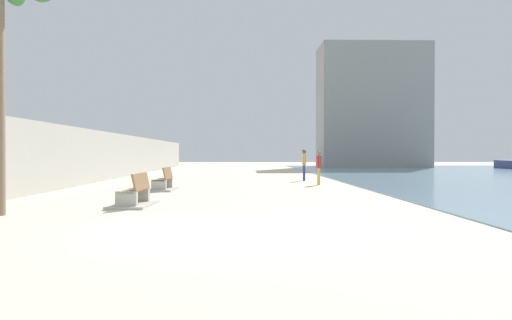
# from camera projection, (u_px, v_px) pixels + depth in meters

# --- Properties ---
(ground_plane) EXTENTS (120.00, 120.00, 0.00)m
(ground_plane) POSITION_uv_depth(u_px,v_px,m) (231.00, 181.00, 27.96)
(ground_plane) COLOR beige
(seawall) EXTENTS (0.80, 64.00, 2.80)m
(seawall) POSITION_uv_depth(u_px,v_px,m) (97.00, 156.00, 27.76)
(seawall) COLOR #ADAAA3
(seawall) RESTS_ON ground
(bench_near) EXTENTS (1.20, 2.15, 0.98)m
(bench_near) POSITION_uv_depth(u_px,v_px,m) (134.00, 198.00, 14.60)
(bench_near) COLOR #ADAAA3
(bench_near) RESTS_ON ground
(bench_far) EXTENTS (1.18, 2.14, 0.98)m
(bench_far) POSITION_uv_depth(u_px,v_px,m) (163.00, 185.00, 20.83)
(bench_far) COLOR #ADAAA3
(bench_far) RESTS_ON ground
(person_walking) EXTENTS (0.23, 0.53, 1.69)m
(person_walking) POSITION_uv_depth(u_px,v_px,m) (319.00, 165.00, 24.38)
(person_walking) COLOR gold
(person_walking) RESTS_ON ground
(person_standing) EXTENTS (0.24, 0.53, 1.78)m
(person_standing) POSITION_uv_depth(u_px,v_px,m) (304.00, 162.00, 28.14)
(person_standing) COLOR navy
(person_standing) RESTS_ON ground
(harbor_building) EXTENTS (12.00, 6.00, 13.78)m
(harbor_building) POSITION_uv_depth(u_px,v_px,m) (372.00, 107.00, 56.25)
(harbor_building) COLOR gray
(harbor_building) RESTS_ON ground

